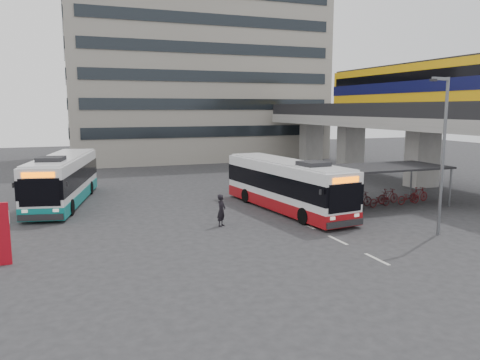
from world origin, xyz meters
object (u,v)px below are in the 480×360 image
object	(u,v)px
bus_main	(286,186)
pedestrian	(221,210)
bus_teal	(63,180)
lamp_post	(442,147)

from	to	relation	value
bus_main	pedestrian	size ratio (longest dim) A/B	6.60
bus_main	pedestrian	world-z (taller)	bus_main
pedestrian	bus_teal	bearing A→B (deg)	82.59
lamp_post	bus_teal	bearing A→B (deg)	128.13
lamp_post	pedestrian	bearing A→B (deg)	138.98
bus_teal	lamp_post	bearing A→B (deg)	-28.12
bus_main	pedestrian	xyz separation A→B (m)	(-4.94, -2.42, -0.67)
bus_main	pedestrian	distance (m)	5.54
bus_teal	lamp_post	world-z (taller)	lamp_post
bus_main	lamp_post	bearing A→B (deg)	-66.43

